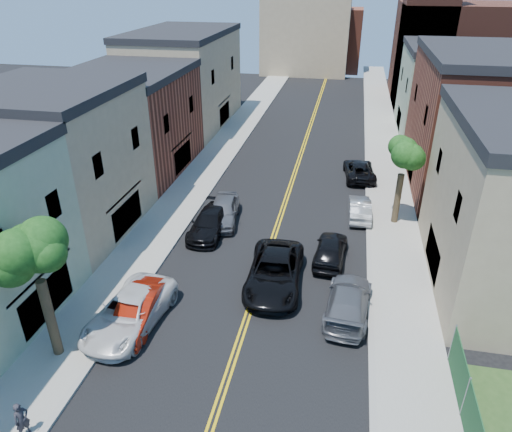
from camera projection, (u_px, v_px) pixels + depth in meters
The scene contains 24 objects.
sidewalk_left at pixel (214, 157), 44.01m from camera, with size 3.20×100.00×0.15m, color gray.
sidewalk_right at pixel (387, 169), 41.26m from camera, with size 3.20×100.00×0.15m, color gray.
curb_left at pixel (232, 158), 43.70m from camera, with size 0.30×100.00×0.15m, color gray.
curb_right at pixel (367, 168), 41.56m from camera, with size 0.30×100.00×0.15m, color gray.
bldg_left_tan_near at pixel (56, 166), 29.99m from camera, with size 9.00×10.00×9.00m, color #998466.
bldg_left_brick at pixel (130, 124), 39.77m from camera, with size 9.00×12.00×8.00m, color brown.
bldg_left_tan_far at pixel (184, 81), 51.56m from camera, with size 9.00×16.00×9.50m, color #998466.
bldg_right_brick at pixel (478, 125), 36.17m from camera, with size 9.00×14.00×10.00m, color brown.
bldg_right_palegrn at pixel (447, 93), 48.66m from camera, with size 9.00×12.00×8.50m, color gray.
church at pixel (452, 44), 59.93m from camera, with size 16.20×14.20×22.60m.
backdrop_left at pixel (306, 36), 77.00m from camera, with size 14.00×8.00×12.00m, color #998466.
backdrop_center at pixel (331, 40), 80.24m from camera, with size 10.00×8.00×10.00m, color brown.
tree_left_mid at pixel (28, 229), 18.42m from camera, with size 5.20×5.20×9.29m.
tree_right_far at pixel (406, 144), 29.94m from camera, with size 4.40×4.40×8.03m.
red_sedan at pixel (139, 310), 23.08m from camera, with size 1.68×4.81×1.58m, color #A91C0B.
white_pickup at pixel (130, 312), 22.87m from camera, with size 2.73×5.93×1.65m, color silver.
grey_car_left at pixel (223, 211), 32.45m from camera, with size 1.98×4.93×1.68m, color #54555B.
black_car_left at pixel (209, 223), 31.10m from camera, with size 2.10×5.16×1.50m, color black.
grey_car_right at pixel (348, 301), 23.71m from camera, with size 2.14×5.27×1.53m, color #53555A.
black_car_right at pixel (331, 250), 28.08m from camera, with size 1.80×4.47×1.52m, color black.
silver_car_right at pixel (360, 208), 33.09m from camera, with size 1.46×4.19×1.38m, color #A0A4A8.
dark_car_right_far at pixel (359, 170), 39.39m from camera, with size 2.36×5.12×1.42m, color black.
black_suv_lane at pixel (275, 272), 25.80m from camera, with size 2.90×6.29×1.75m, color black.
pedestrian_left at pixel (22, 420), 17.28m from camera, with size 0.56×0.37×1.54m, color #25242B.
Camera 1 is at (4.11, 0.04, 15.64)m, focal length 32.86 mm.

